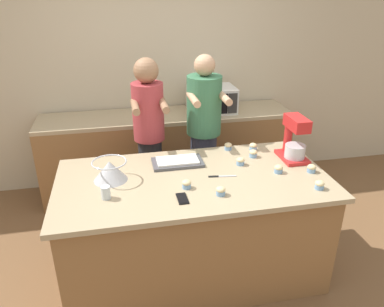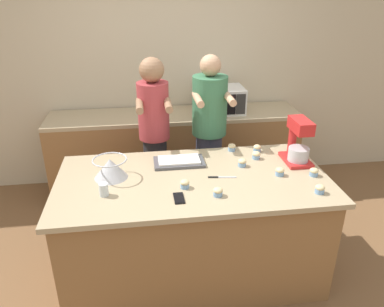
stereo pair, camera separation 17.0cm
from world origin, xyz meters
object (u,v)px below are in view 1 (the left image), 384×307
(mixing_bowl, at_px, (110,170))
(baking_tray, at_px, (178,162))
(cell_phone, at_px, (182,198))
(cupcake_2, at_px, (187,184))
(person_left, at_px, (150,140))
(cupcake_0, at_px, (240,161))
(cupcake_4, at_px, (279,169))
(cupcake_6, at_px, (312,168))
(cupcake_8, at_px, (221,191))
(stand_mixer, at_px, (294,141))
(microwave_oven, at_px, (212,99))
(cupcake_5, at_px, (253,147))
(cupcake_7, at_px, (320,185))
(drinking_glass, at_px, (106,193))
(person_right, at_px, (204,137))
(knife, at_px, (221,176))
(cupcake_1, at_px, (253,153))
(cupcake_3, at_px, (228,146))

(mixing_bowl, height_order, baking_tray, mixing_bowl)
(baking_tray, height_order, cell_phone, baking_tray)
(cupcake_2, bearing_deg, mixing_bowl, 156.23)
(mixing_bowl, xyz_separation_m, baking_tray, (0.54, 0.17, -0.07))
(person_left, height_order, cupcake_0, person_left)
(person_left, relative_size, baking_tray, 4.04)
(cell_phone, height_order, cupcake_4, cupcake_4)
(cell_phone, distance_m, cupcake_6, 1.09)
(person_left, bearing_deg, cupcake_8, -70.52)
(cupcake_0, bearing_deg, stand_mixer, 2.72)
(microwave_oven, bearing_deg, cupcake_8, -102.25)
(cupcake_8, bearing_deg, cupcake_6, 13.65)
(cupcake_2, height_order, cupcake_5, same)
(mixing_bowl, bearing_deg, cupcake_7, -16.64)
(cell_phone, bearing_deg, cupcake_6, 10.30)
(microwave_oven, relative_size, drinking_glass, 5.44)
(drinking_glass, bearing_deg, person_right, 46.77)
(person_left, height_order, cupcake_8, person_left)
(baking_tray, bearing_deg, cell_phone, -96.23)
(person_left, xyz_separation_m, person_right, (0.53, 0.00, -0.02))
(cupcake_4, bearing_deg, cupcake_0, 142.14)
(stand_mixer, xyz_separation_m, cupcake_4, (-0.22, -0.22, -0.13))
(person_right, relative_size, cupcake_2, 24.80)
(stand_mixer, distance_m, knife, 0.73)
(person_left, distance_m, cupcake_5, 0.98)
(cupcake_5, xyz_separation_m, cupcake_8, (-0.50, -0.70, 0.00))
(cupcake_4, relative_size, cupcake_5, 1.00)
(stand_mixer, height_order, cupcake_7, stand_mixer)
(person_left, distance_m, mixing_bowl, 0.82)
(person_right, relative_size, cupcake_6, 24.80)
(mixing_bowl, distance_m, cupcake_2, 0.60)
(baking_tray, distance_m, cupcake_2, 0.41)
(person_left, xyz_separation_m, baking_tray, (0.18, -0.55, 0.01))
(cupcake_0, distance_m, cupcake_4, 0.32)
(stand_mixer, distance_m, cupcake_0, 0.49)
(cupcake_0, distance_m, cupcake_5, 0.34)
(cupcake_5, distance_m, cupcake_7, 0.79)
(cupcake_8, bearing_deg, person_right, 82.86)
(cupcake_2, height_order, cupcake_8, same)
(knife, relative_size, cupcake_0, 3.23)
(stand_mixer, bearing_deg, person_right, 133.48)
(cupcake_7, bearing_deg, cupcake_8, 175.20)
(cupcake_7, distance_m, cupcake_8, 0.73)
(cupcake_8, bearing_deg, cupcake_1, 51.27)
(microwave_oven, distance_m, cupcake_3, 1.01)
(cupcake_1, relative_size, cupcake_8, 1.00)
(person_right, height_order, cupcake_1, person_right)
(drinking_glass, xyz_separation_m, cupcake_7, (1.52, -0.18, -0.01))
(baking_tray, height_order, cupcake_5, cupcake_5)
(mixing_bowl, relative_size, cupcake_0, 3.89)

